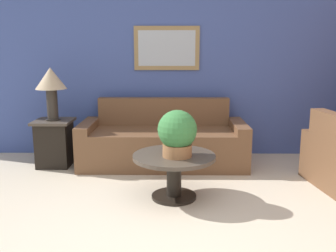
# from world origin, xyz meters

# --- Properties ---
(wall_back) EXTENTS (7.23, 0.09, 2.60)m
(wall_back) POSITION_xyz_m (-0.00, 2.92, 1.30)
(wall_back) COLOR #42569E
(wall_back) RESTS_ON ground_plane
(couch_main) EXTENTS (2.19, 0.88, 0.87)m
(couch_main) POSITION_xyz_m (-0.09, 2.36, 0.30)
(couch_main) COLOR brown
(couch_main) RESTS_ON ground_plane
(coffee_table) EXTENTS (0.86, 0.86, 0.47)m
(coffee_table) POSITION_xyz_m (0.05, 1.18, 0.34)
(coffee_table) COLOR black
(coffee_table) RESTS_ON ground_plane
(side_table) EXTENTS (0.49, 0.49, 0.62)m
(side_table) POSITION_xyz_m (-1.54, 2.28, 0.32)
(side_table) COLOR black
(side_table) RESTS_ON ground_plane
(table_lamp) EXTENTS (0.40, 0.40, 0.69)m
(table_lamp) POSITION_xyz_m (-1.54, 2.28, 1.11)
(table_lamp) COLOR #2D2823
(table_lamp) RESTS_ON side_table
(potted_plant_on_table) EXTENTS (0.40, 0.40, 0.48)m
(potted_plant_on_table) POSITION_xyz_m (0.08, 1.12, 0.71)
(potted_plant_on_table) COLOR #9E6B42
(potted_plant_on_table) RESTS_ON coffee_table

